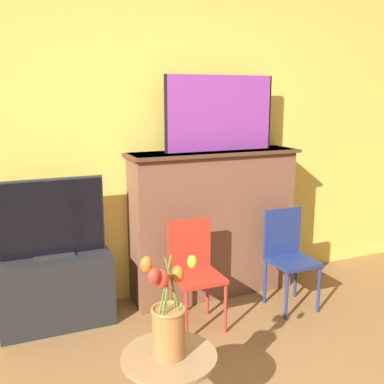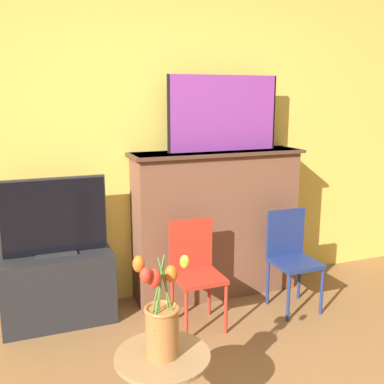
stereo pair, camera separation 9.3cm
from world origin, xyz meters
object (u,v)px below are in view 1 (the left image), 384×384
at_px(vase_tulips, 168,322).
at_px(painting, 220,113).
at_px(tv_monitor, 51,219).
at_px(chair_blue, 288,252).
at_px(chair_red, 194,266).

bearing_deg(vase_tulips, painting, 56.00).
xyz_separation_m(painting, vase_tulips, (-0.95, -1.41, -0.85)).
height_order(tv_monitor, chair_blue, tv_monitor).
bearing_deg(vase_tulips, tv_monitor, 104.22).
distance_m(chair_blue, vase_tulips, 1.66).
bearing_deg(tv_monitor, chair_red, -23.23).
relative_size(chair_red, vase_tulips, 1.49).
height_order(chair_red, chair_blue, same).
relative_size(painting, chair_red, 1.21).
distance_m(chair_red, vase_tulips, 1.15).
relative_size(painting, chair_blue, 1.21).
xyz_separation_m(tv_monitor, chair_red, (0.90, -0.39, -0.34)).
xyz_separation_m(painting, tv_monitor, (-1.30, -0.04, -0.69)).
xyz_separation_m(tv_monitor, chair_blue, (1.68, -0.39, -0.34)).
bearing_deg(tv_monitor, vase_tulips, -75.78).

